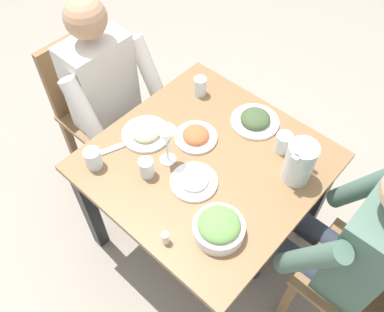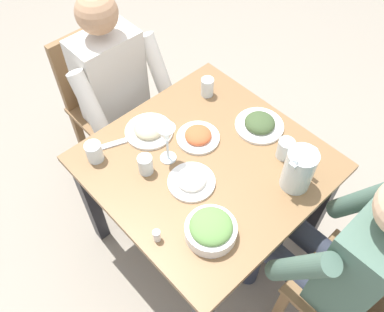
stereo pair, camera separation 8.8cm
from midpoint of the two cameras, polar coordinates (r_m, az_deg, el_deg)
The scene contains 20 objects.
ground_plane at distance 2.32m, azimuth 2.68°, elevation -11.30°, with size 8.00×8.00×0.00m, color gray.
dining_table at distance 1.81m, azimuth 3.38°, elevation -2.93°, with size 0.91×0.91×0.71m.
chair_near at distance 1.81m, azimuth 25.31°, elevation -18.38°, with size 0.40×0.40×0.88m.
chair_far at distance 2.31m, azimuth -11.18°, elevation 8.10°, with size 0.40×0.40×0.88m.
diner_near at distance 1.68m, azimuth 21.28°, elevation -12.48°, with size 0.48×0.53×1.17m.
diner_far at distance 2.08m, azimuth -8.50°, elevation 8.20°, with size 0.48×0.53×1.17m.
water_pitcher at distance 1.63m, azimuth 16.34°, elevation -1.88°, with size 0.16×0.12×0.19m.
salad_bowl at distance 1.50m, azimuth 4.39°, elevation -10.28°, with size 0.19×0.19×0.09m.
plate_dolmas at distance 1.85m, azimuth 10.86°, elevation 4.43°, with size 0.22×0.22×0.06m.
plate_yoghurt at distance 1.63m, azimuth 1.47°, elevation -3.52°, with size 0.19×0.19×0.05m.
plate_beans at distance 1.80m, azimuth -4.70°, elevation 3.70°, with size 0.22×0.22×0.05m.
plate_rice_curry at distance 1.78m, azimuth 2.30°, elevation 2.77°, with size 0.19×0.19×0.05m.
water_glass_near_left at distance 1.75m, azimuth 14.43°, elevation 0.95°, with size 0.07×0.07×0.09m, color silver.
water_glass_far_left at distance 1.72m, azimuth -12.21°, elevation 0.52°, with size 0.07×0.07×0.09m, color silver.
water_glass_near_right at distance 1.95m, azimuth 3.49°, elevation 9.65°, with size 0.06×0.06×0.09m, color silver.
water_glass_center at distance 1.65m, azimuth -5.07°, elevation -1.26°, with size 0.06×0.06×0.09m, color silver.
wine_glass at distance 1.61m, azimuth -2.03°, elevation 2.69°, with size 0.08×0.08×0.20m.
salt_shaker at distance 1.50m, azimuth -3.29°, elevation -11.20°, with size 0.03×0.03×0.05m.
fork_near at distance 1.79m, azimuth -10.42°, elevation 1.39°, with size 0.17×0.03×0.01m, color silver.
knife_near at distance 1.75m, azimuth 16.91°, elevation -2.18°, with size 0.18×0.02×0.01m, color silver.
Camera 2 is at (-0.75, -0.71, 2.07)m, focal length 37.82 mm.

